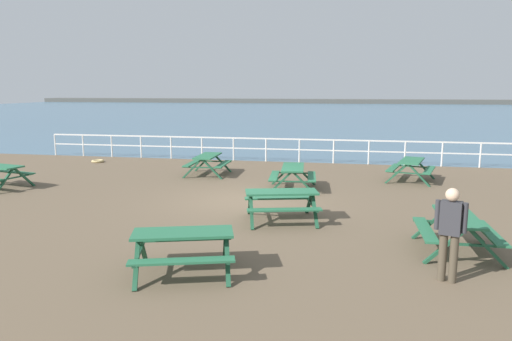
% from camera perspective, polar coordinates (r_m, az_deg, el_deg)
% --- Properties ---
extents(ground_plane, '(30.00, 24.00, 0.20)m').
position_cam_1_polar(ground_plane, '(14.27, -1.06, -4.02)').
color(ground_plane, brown).
extents(sea_band, '(142.00, 90.00, 0.01)m').
position_cam_1_polar(sea_band, '(66.44, 8.52, 6.88)').
color(sea_band, '#476B84').
rests_on(sea_band, ground).
extents(distant_shoreline, '(142.00, 6.00, 1.80)m').
position_cam_1_polar(distant_shoreline, '(109.38, 9.53, 7.97)').
color(distant_shoreline, '#4C4C47').
rests_on(distant_shoreline, ground).
extents(seaward_railing, '(23.07, 0.07, 1.08)m').
position_cam_1_polar(seaward_railing, '(21.65, 3.21, 2.97)').
color(seaward_railing, white).
rests_on(seaward_railing, ground).
extents(picnic_table_near_left, '(2.12, 1.91, 0.80)m').
position_cam_1_polar(picnic_table_near_left, '(11.98, 3.08, -3.37)').
color(picnic_table_near_left, '#286B47').
rests_on(picnic_table_near_left, ground).
extents(picnic_table_mid_centre, '(1.58, 1.83, 0.80)m').
position_cam_1_polar(picnic_table_mid_centre, '(18.42, -5.82, 1.25)').
color(picnic_table_mid_centre, '#286B47').
rests_on(picnic_table_mid_centre, ground).
extents(picnic_table_far_left, '(1.56, 1.82, 0.80)m').
position_cam_1_polar(picnic_table_far_left, '(10.53, 23.05, -6.01)').
color(picnic_table_far_left, '#286B47').
rests_on(picnic_table_far_left, ground).
extents(picnic_table_far_right, '(1.91, 2.12, 0.80)m').
position_cam_1_polar(picnic_table_far_right, '(17.99, 18.14, 0.61)').
color(picnic_table_far_right, '#286B47').
rests_on(picnic_table_far_right, ground).
extents(picnic_table_seaward, '(1.67, 1.92, 0.80)m').
position_cam_1_polar(picnic_table_seaward, '(15.73, 4.46, -0.20)').
color(picnic_table_seaward, '#286B47').
rests_on(picnic_table_seaward, ground).
extents(picnic_table_corner, '(2.16, 1.96, 0.80)m').
position_cam_1_polar(picnic_table_corner, '(8.76, -8.75, -8.46)').
color(picnic_table_corner, '#286B47').
rests_on(picnic_table_corner, ground).
extents(visitor, '(0.50, 0.32, 1.66)m').
position_cam_1_polar(visitor, '(8.82, 22.28, -6.50)').
color(visitor, '#4C4233').
rests_on(visitor, ground).
extents(rope_coil, '(0.55, 0.55, 0.11)m').
position_cam_1_polar(rope_coil, '(22.74, -18.48, 1.08)').
color(rope_coil, tan).
rests_on(rope_coil, ground).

